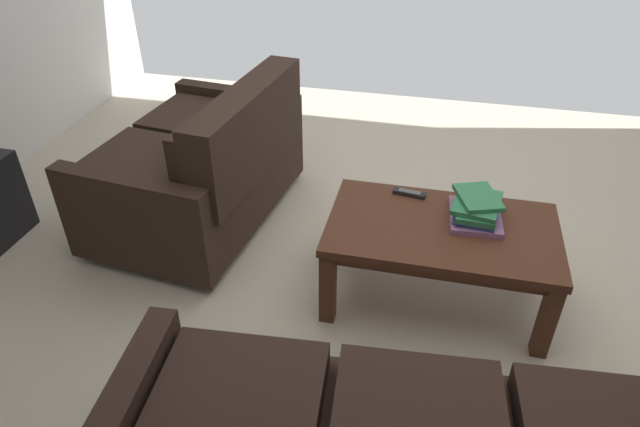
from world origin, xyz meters
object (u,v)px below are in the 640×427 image
at_px(coffee_table, 441,238).
at_px(book_stack, 477,209).
at_px(loveseat_near, 204,165).
at_px(tv_remote, 410,193).

distance_m(coffee_table, book_stack, 0.21).
xyz_separation_m(loveseat_near, tv_remote, (-1.18, 0.18, 0.09)).
relative_size(coffee_table, tv_remote, 6.37).
bearing_deg(book_stack, tv_remote, -23.23).
bearing_deg(book_stack, coffee_table, 33.93).
bearing_deg(tv_remote, book_stack, 156.77).
xyz_separation_m(loveseat_near, coffee_table, (-1.35, 0.41, 0.01)).
relative_size(loveseat_near, book_stack, 4.18).
bearing_deg(loveseat_near, coffee_table, 163.10).
distance_m(book_stack, tv_remote, 0.34).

